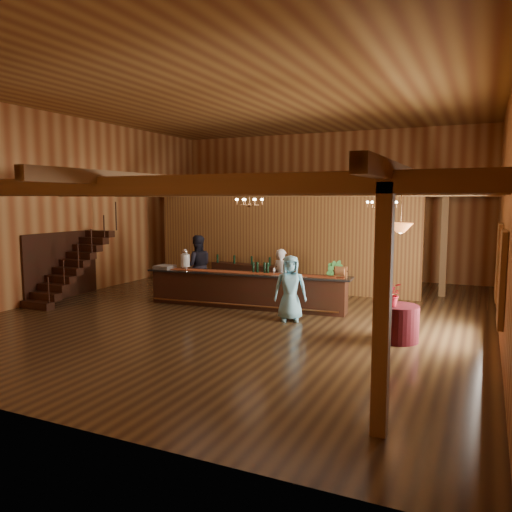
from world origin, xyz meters
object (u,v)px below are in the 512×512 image
at_px(chandelier_right, 382,204).
at_px(bartender, 281,277).
at_px(beverage_dispenser, 185,259).
at_px(raffle_drum, 340,271).
at_px(guest, 290,288).
at_px(tasting_bar, 246,290).
at_px(pendant_lamp, 401,228).
at_px(backbar_shelf, 252,277).
at_px(floor_plant, 331,281).
at_px(chandelier_left, 249,202).
at_px(staff_second, 197,266).
at_px(round_table, 397,323).

height_order(chandelier_right, bartender, chandelier_right).
xyz_separation_m(beverage_dispenser, raffle_drum, (4.49, 0.32, -0.11)).
relative_size(chandelier_right, guest, 0.49).
relative_size(tasting_bar, pendant_lamp, 6.50).
relative_size(beverage_dispenser, pendant_lamp, 0.67).
height_order(raffle_drum, backbar_shelf, raffle_drum).
relative_size(backbar_shelf, pendant_lamp, 3.31).
height_order(beverage_dispenser, floor_plant, beverage_dispenser).
bearing_deg(tasting_bar, beverage_dispenser, 178.57).
relative_size(beverage_dispenser, floor_plant, 0.48).
distance_m(raffle_drum, backbar_shelf, 4.36).
bearing_deg(chandelier_left, pendant_lamp, -24.33).
bearing_deg(staff_second, bartender, 141.99).
xyz_separation_m(raffle_drum, bartender, (-1.83, 0.49, -0.34)).
distance_m(chandelier_right, bartender, 3.39).
bearing_deg(pendant_lamp, floor_plant, 126.43).
bearing_deg(backbar_shelf, staff_second, -112.53).
height_order(tasting_bar, chandelier_right, chandelier_right).
xyz_separation_m(round_table, floor_plant, (-2.41, 3.27, 0.24)).
bearing_deg(beverage_dispenser, guest, -12.46).
xyz_separation_m(chandelier_left, staff_second, (-1.97, 0.41, -1.97)).
relative_size(raffle_drum, pendant_lamp, 0.38).
xyz_separation_m(chandelier_left, guest, (1.72, -1.27, -2.11)).
bearing_deg(guest, chandelier_left, 121.39).
bearing_deg(raffle_drum, beverage_dispenser, -175.92).
bearing_deg(round_table, raffle_drum, 133.62).
height_order(staff_second, floor_plant, staff_second).
height_order(chandelier_right, staff_second, chandelier_right).
relative_size(chandelier_left, pendant_lamp, 0.89).
bearing_deg(backbar_shelf, round_table, -29.58).
bearing_deg(beverage_dispenser, chandelier_right, 15.92).
bearing_deg(guest, pendant_lamp, -37.00).
distance_m(backbar_shelf, staff_second, 2.09).
height_order(beverage_dispenser, bartender, bartender).
bearing_deg(bartender, staff_second, 20.65).
distance_m(bartender, staff_second, 2.83).
bearing_deg(backbar_shelf, tasting_bar, -59.85).
bearing_deg(bartender, guest, 141.26).
relative_size(raffle_drum, round_table, 0.38).
relative_size(round_table, bartender, 0.55).
bearing_deg(guest, backbar_shelf, 105.79).
height_order(pendant_lamp, floor_plant, pendant_lamp).
bearing_deg(chandelier_left, chandelier_right, 16.32).
height_order(backbar_shelf, round_table, backbar_shelf).
distance_m(beverage_dispenser, round_table, 6.47).
height_order(chandelier_left, bartender, chandelier_left).
relative_size(beverage_dispenser, chandelier_left, 0.75).
bearing_deg(round_table, tasting_bar, 159.42).
bearing_deg(chandelier_right, guest, -127.20).
relative_size(beverage_dispenser, backbar_shelf, 0.20).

